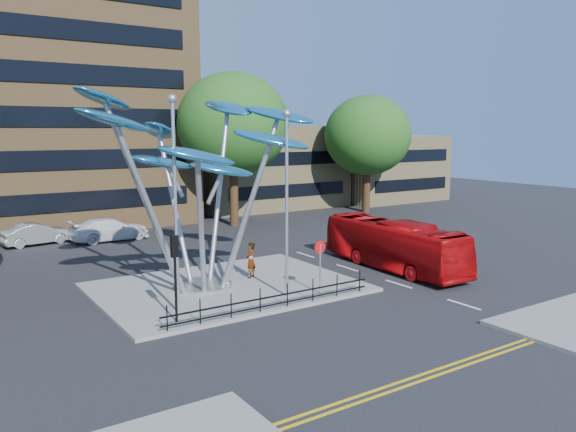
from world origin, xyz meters
TOP-DOWN VIEW (x-y plane):
  - ground at (0.00, 0.00)m, footprint 120.00×120.00m
  - traffic_island at (-1.00, 6.00)m, footprint 12.00×9.00m
  - double_yellow_near at (0.00, -6.00)m, footprint 40.00×0.12m
  - double_yellow_far at (0.00, -6.30)m, footprint 40.00×0.12m
  - brick_tower at (-6.00, 32.00)m, footprint 25.00×15.00m
  - low_building_near at (16.00, 30.00)m, footprint 15.00×8.00m
  - low_building_far at (30.00, 28.00)m, footprint 12.00×8.00m
  - tree_right at (8.00, 22.00)m, footprint 8.80×8.80m
  - tree_far at (22.00, 22.00)m, footprint 8.00×8.00m
  - leaf_sculpture at (-2.07, 6.68)m, footprint 12.72×9.54m
  - street_lamp_left at (-4.50, 3.50)m, footprint 0.36×0.36m
  - street_lamp_right at (0.50, 3.00)m, footprint 0.36×0.36m
  - traffic_light_island at (-5.00, 2.50)m, footprint 0.28×0.18m
  - no_entry_sign_island at (2.00, 2.52)m, footprint 0.60×0.10m
  - pedestrian_railing_front at (-1.00, 1.70)m, footprint 10.00×0.06m
  - red_bus at (8.50, 4.46)m, footprint 2.73×9.77m
  - pedestrian at (0.74, 6.66)m, footprint 0.79×0.75m
  - parked_car_mid at (-6.65, 22.45)m, footprint 4.63×2.27m
  - parked_car_right at (-2.15, 21.22)m, footprint 5.48×2.51m

SIDE VIEW (x-z plane):
  - ground at x=0.00m, z-range 0.00..0.00m
  - double_yellow_near at x=0.00m, z-range 0.00..0.01m
  - double_yellow_far at x=0.00m, z-range 0.00..0.01m
  - traffic_island at x=-1.00m, z-range 0.00..0.15m
  - pedestrian_railing_front at x=-1.00m, z-range 0.05..1.05m
  - parked_car_mid at x=-6.65m, z-range 0.00..1.46m
  - parked_car_right at x=-2.15m, z-range 0.00..1.55m
  - pedestrian at x=0.74m, z-range 0.15..1.96m
  - red_bus at x=8.50m, z-range 0.00..2.69m
  - no_entry_sign_island at x=2.00m, z-range 0.59..3.04m
  - traffic_light_island at x=-5.00m, z-range 0.90..4.33m
  - low_building_far at x=30.00m, z-range 0.00..7.00m
  - low_building_near at x=16.00m, z-range 0.00..8.00m
  - street_lamp_right at x=0.50m, z-range 0.94..9.24m
  - street_lamp_left at x=-4.50m, z-range 0.96..9.76m
  - leaf_sculpture at x=-2.07m, z-range 2.12..11.63m
  - tree_far at x=22.00m, z-range 1.70..12.51m
  - tree_right at x=8.00m, z-range 1.98..14.09m
  - brick_tower at x=-6.00m, z-range 0.00..30.00m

